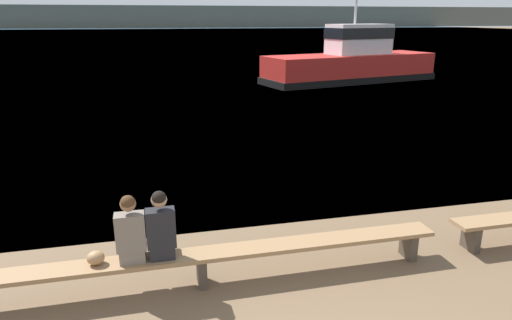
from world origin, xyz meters
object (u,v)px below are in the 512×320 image
Objects in this scene: bench_main at (201,258)px; person_left at (131,233)px; person_right at (161,229)px; shopping_bag at (96,258)px; tugboat_red at (352,64)px.

person_left is (-0.93, 0.01, 0.51)m from bench_main.
person_left is 0.98× the size of person_right.
shopping_bag is 0.02× the size of tugboat_red.
person_right is (0.40, -0.00, 0.01)m from person_left.
tugboat_red reaches higher than person_left.
bench_main is at bearing -0.96° from shopping_bag.
person_right is 4.26× the size of shopping_bag.
bench_main is 22.77m from tugboat_red.
person_left is 0.09× the size of tugboat_red.
person_left is at bearing -1.89° from shopping_bag.
bench_main is 0.74m from person_right.
bench_main is at bearing 136.78° from tugboat_red.
tugboat_red reaches higher than person_right.
bench_main is 7.41× the size of person_left.
person_right is 0.94m from shopping_bag.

